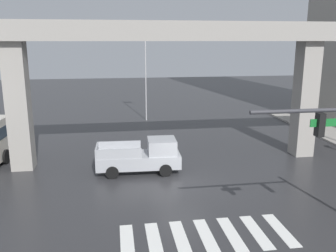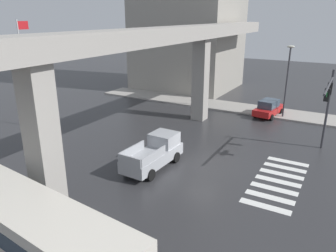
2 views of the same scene
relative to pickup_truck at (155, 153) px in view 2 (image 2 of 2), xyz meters
The scene contains 11 objects.
ground_plane 3.39m from the pickup_truck, 52.76° to the right, with size 120.00×120.00×0.00m, color #2D2D30.
crosswalk_stripes 8.22m from the pickup_truck, 76.08° to the right, with size 7.15×2.80×0.01m.
elevated_overpass 7.29m from the pickup_truck, 43.14° to the left, with size 50.40×2.20×9.12m.
sidewalk_east 17.24m from the pickup_truck, ahead, with size 4.00×36.00×0.15m, color #9E9991.
pickup_truck is the anchor object (origin of this frame).
city_bus 10.60m from the pickup_truck, behind, with size 3.64×11.00×2.99m.
sedan_red 16.39m from the pickup_truck, 14.02° to the right, with size 4.52×2.44×1.72m.
traffic_signal_mast 12.77m from the pickup_truck, 52.14° to the right, with size 6.49×0.32×6.20m.
street_lamp_near_corner 17.27m from the pickup_truck, 18.71° to the right, with size 0.44×0.70×7.24m.
street_lamp_mid_block 16.75m from the pickup_truck, 12.10° to the left, with size 0.44×0.70×7.24m.
flagpole 15.56m from the pickup_truck, 83.68° to the left, with size 1.16×0.12×9.63m.
Camera 2 is at (-19.33, -8.33, 9.94)m, focal length 34.67 mm.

